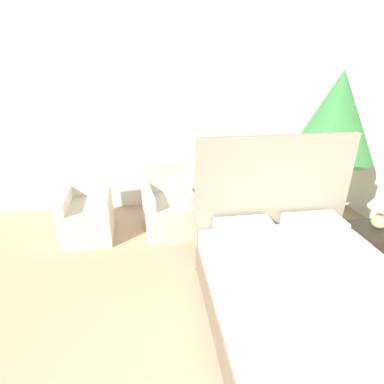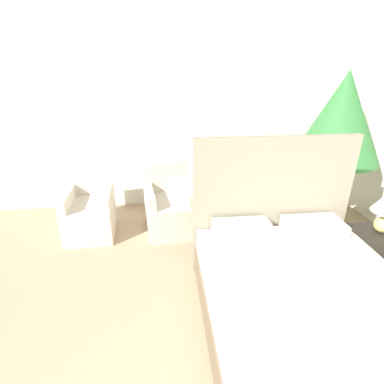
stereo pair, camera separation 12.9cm
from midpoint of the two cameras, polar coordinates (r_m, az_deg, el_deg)
name	(u,v)px [view 1 (the left image)]	position (r m, az deg, el deg)	size (l,w,h in m)	color
wall_back	(169,111)	(4.46, -5.19, 15.15)	(10.00, 0.06, 2.90)	silver
bed	(311,303)	(2.73, 20.42, -19.24)	(1.62, 2.09, 1.47)	brown
armchair_near_window_left	(88,216)	(4.11, -20.10, -4.32)	(0.63, 0.74, 0.84)	beige
armchair_near_window_right	(168,211)	(4.01, -5.56, -3.61)	(0.68, 0.78, 0.84)	beige
potted_palm	(335,121)	(4.40, 24.83, 12.11)	(1.09, 1.09, 2.02)	beige
nightstand	(372,248)	(3.81, 30.30, -9.24)	(0.55, 0.45, 0.49)	black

